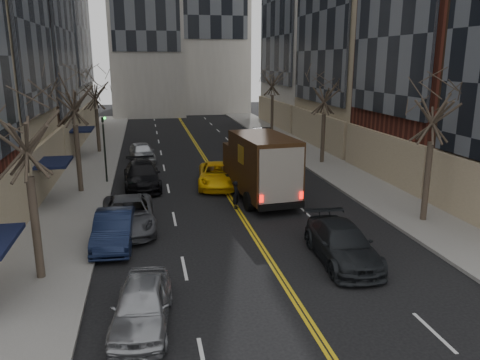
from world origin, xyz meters
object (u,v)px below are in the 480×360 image
object	(u,v)px
ups_truck	(260,167)
observer_sedan	(342,244)
taxi	(218,175)
pedestrian	(236,195)

from	to	relation	value
ups_truck	observer_sedan	xyz separation A→B (m)	(1.18, -9.12, -1.20)
ups_truck	observer_sedan	distance (m)	9.28
taxi	pedestrian	distance (m)	4.86
ups_truck	taxi	world-z (taller)	ups_truck
ups_truck	observer_sedan	bearing A→B (deg)	-87.89
observer_sedan	pedestrian	xyz separation A→B (m)	(-2.88, 7.69, 0.02)
pedestrian	taxi	bearing A→B (deg)	27.12
observer_sedan	pedestrian	bearing A→B (deg)	113.73
ups_truck	taxi	xyz separation A→B (m)	(-1.97, 3.41, -1.21)
taxi	pedestrian	xyz separation A→B (m)	(0.28, -4.85, 0.04)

